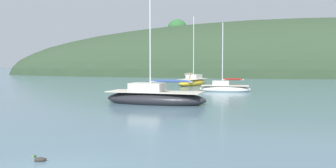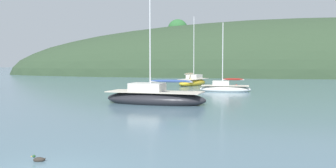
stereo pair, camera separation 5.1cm
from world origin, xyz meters
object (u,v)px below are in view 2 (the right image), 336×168
sailboat_red_portside (193,82)px  mooring_buoy_outer (236,86)px  sailboat_black_sloop (225,88)px  sailboat_orange_cutter (154,97)px  duck_lone_right (39,160)px

sailboat_red_portside → mooring_buoy_outer: size_ratio=17.03×
sailboat_red_portside → sailboat_black_sloop: size_ratio=1.29×
sailboat_orange_cutter → duck_lone_right: size_ratio=23.99×
sailboat_black_sloop → sailboat_red_portside: bearing=113.0°
sailboat_orange_cutter → duck_lone_right: sailboat_orange_cutter is taller
mooring_buoy_outer → sailboat_orange_cutter: bearing=-109.3°
sailboat_orange_cutter → sailboat_black_sloop: (4.91, 11.65, -0.10)m
mooring_buoy_outer → duck_lone_right: 33.50m
mooring_buoy_outer → sailboat_red_portside: bearing=147.2°
mooring_buoy_outer → duck_lone_right: (-6.70, -32.82, -0.07)m
sailboat_orange_cutter → duck_lone_right: (-0.44, -14.92, -0.39)m
sailboat_red_portside → sailboat_black_sloop: bearing=-67.0°
sailboat_black_sloop → mooring_buoy_outer: 6.40m
sailboat_orange_cutter → duck_lone_right: bearing=-91.7°
sailboat_black_sloop → duck_lone_right: bearing=-101.4°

